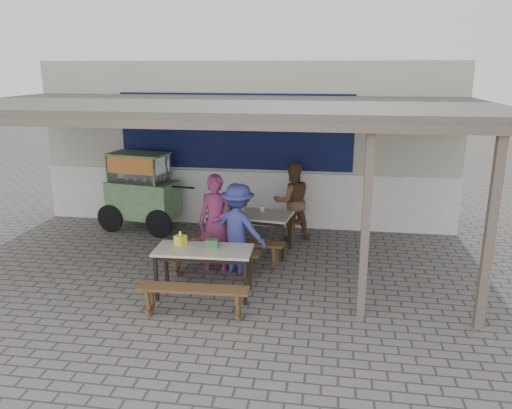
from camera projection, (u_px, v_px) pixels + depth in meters
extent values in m
plane|color=#65605C|center=(213.00, 279.00, 8.24)|extent=(60.00, 60.00, 0.00)
cube|color=beige|center=(249.00, 142.00, 11.20)|extent=(9.00, 1.20, 3.50)
cube|color=white|center=(244.00, 198.00, 10.90)|extent=(9.00, 0.10, 1.20)
cube|color=#10164E|center=(235.00, 132.00, 10.56)|extent=(5.00, 0.03, 1.60)
cube|color=#5D5750|center=(223.00, 105.00, 8.45)|extent=(9.00, 4.20, 0.12)
cube|color=#716255|center=(189.00, 125.00, 6.53)|extent=(9.00, 0.12, 0.12)
cube|color=#716255|center=(490.00, 232.00, 6.35)|extent=(0.12, 0.12, 2.70)
cube|color=#716255|center=(366.00, 224.00, 6.67)|extent=(0.11, 0.11, 2.70)
cube|color=beige|center=(250.00, 214.00, 9.30)|extent=(1.64, 0.96, 0.04)
cube|color=black|center=(250.00, 217.00, 9.31)|extent=(1.53, 0.85, 0.06)
cube|color=black|center=(208.00, 235.00, 9.31)|extent=(0.05, 0.05, 0.71)
cube|color=black|center=(283.00, 242.00, 8.91)|extent=(0.05, 0.05, 0.71)
cube|color=black|center=(220.00, 225.00, 9.89)|extent=(0.05, 0.05, 0.71)
cube|color=black|center=(290.00, 231.00, 9.49)|extent=(0.05, 0.05, 0.71)
cube|color=brown|center=(238.00, 241.00, 8.75)|extent=(1.68, 0.51, 0.04)
cube|color=brown|center=(203.00, 249.00, 9.00)|extent=(0.09, 0.28, 0.41)
cube|color=brown|center=(275.00, 257.00, 8.63)|extent=(0.09, 0.28, 0.41)
cube|color=brown|center=(260.00, 219.00, 10.00)|extent=(1.68, 0.51, 0.04)
cube|color=brown|center=(228.00, 227.00, 10.25)|extent=(0.09, 0.28, 0.41)
cube|color=brown|center=(292.00, 233.00, 9.88)|extent=(0.09, 0.28, 0.41)
cube|color=beige|center=(203.00, 250.00, 7.47)|extent=(1.48, 0.70, 0.04)
cube|color=black|center=(204.00, 254.00, 7.48)|extent=(1.38, 0.60, 0.06)
cube|color=black|center=(156.00, 278.00, 7.39)|extent=(0.05, 0.05, 0.71)
cube|color=black|center=(245.00, 283.00, 7.25)|extent=(0.05, 0.05, 0.71)
cube|color=black|center=(166.00, 265.00, 7.89)|extent=(0.05, 0.05, 0.71)
cube|color=black|center=(250.00, 269.00, 7.75)|extent=(0.05, 0.05, 0.71)
cube|color=brown|center=(193.00, 289.00, 6.88)|extent=(1.57, 0.34, 0.04)
cube|color=brown|center=(150.00, 301.00, 7.00)|extent=(0.06, 0.28, 0.41)
cube|color=brown|center=(238.00, 306.00, 6.87)|extent=(0.06, 0.28, 0.41)
cube|color=brown|center=(213.00, 252.00, 8.22)|extent=(1.57, 0.34, 0.04)
cube|color=brown|center=(177.00, 263.00, 8.35)|extent=(0.06, 0.28, 0.41)
cube|color=brown|center=(251.00, 266.00, 8.21)|extent=(0.06, 0.28, 0.41)
cube|color=#7BA66E|center=(143.00, 198.00, 10.58)|extent=(1.53, 0.97, 0.74)
cube|color=#7BA66E|center=(144.00, 216.00, 10.68)|extent=(1.47, 0.92, 0.05)
cylinder|color=black|center=(110.00, 218.00, 10.50)|extent=(0.59, 0.15, 0.59)
cylinder|color=black|center=(159.00, 224.00, 10.13)|extent=(0.59, 0.15, 0.59)
cube|color=silver|center=(139.00, 168.00, 10.42)|extent=(1.25, 0.82, 0.58)
cube|color=#7BA66E|center=(138.00, 154.00, 10.34)|extent=(1.30, 0.87, 0.04)
cube|color=red|center=(130.00, 166.00, 10.08)|extent=(1.04, 0.20, 0.34)
cylinder|color=black|center=(178.00, 187.00, 10.23)|extent=(0.73, 0.17, 0.04)
imported|color=#772953|center=(216.00, 223.00, 8.45)|extent=(0.62, 0.41, 1.66)
imported|color=brown|center=(292.00, 201.00, 9.96)|extent=(0.93, 0.83, 1.58)
imported|color=#383F90|center=(238.00, 228.00, 8.35)|extent=(1.13, 0.86, 1.54)
cube|color=gold|center=(180.00, 240.00, 7.64)|extent=(0.19, 0.19, 0.14)
cube|color=#2F6A34|center=(212.00, 243.00, 7.52)|extent=(0.20, 0.14, 0.12)
cylinder|color=silver|center=(262.00, 208.00, 9.42)|extent=(0.08, 0.08, 0.09)
imported|color=white|center=(241.00, 209.00, 9.47)|extent=(0.20, 0.20, 0.05)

